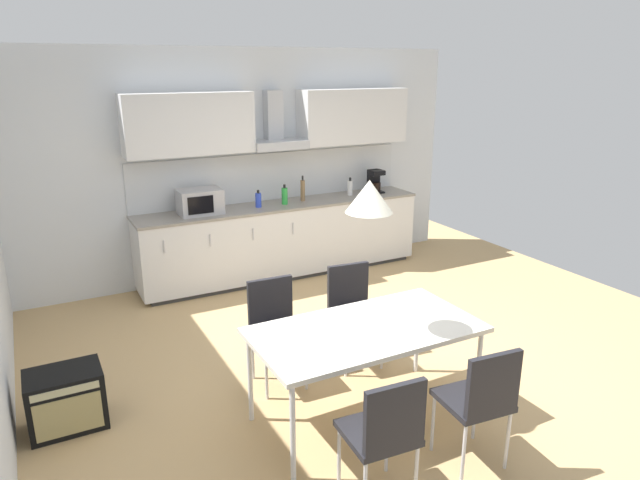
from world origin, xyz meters
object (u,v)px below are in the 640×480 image
bottle_white (350,188)px  chair_near_left (385,428)px  chair_far_right (352,304)px  bottle_blue (258,200)px  pendant_lamp (369,196)px  dining_table (366,333)px  coffee_maker (375,181)px  guitar_amp (66,399)px  chair_far_left (275,321)px  chair_near_right (481,395)px  bottle_brown (303,190)px  bottle_green (285,196)px  microwave (200,202)px

bottle_white → chair_near_left: bearing=-118.0°
chair_far_right → bottle_blue: bearing=89.1°
bottle_white → pendant_lamp: 3.61m
dining_table → chair_near_left: (-0.37, -0.81, -0.16)m
coffee_maker → guitar_amp: size_ratio=0.58×
bottle_white → chair_far_left: bottle_white is taller
chair_near_left → chair_far_right: size_ratio=1.00×
bottle_blue → chair_near_left: size_ratio=0.24×
pendant_lamp → guitar_amp: bearing=155.0°
coffee_maker → pendant_lamp: (-2.08, -3.10, 0.64)m
coffee_maker → dining_table: coffee_maker is taller
chair_near_right → guitar_amp: bearing=143.5°
chair_near_right → chair_near_left: 0.73m
bottle_blue → dining_table: size_ratio=0.13×
bottle_white → dining_table: bottle_white is taller
bottle_brown → pendant_lamp: pendant_lamp is taller
chair_far_right → guitar_amp: size_ratio=1.67×
dining_table → coffee_maker: bearing=56.1°
bottle_white → bottle_green: (-0.96, -0.06, 0.01)m
bottle_white → bottle_brown: size_ratio=0.73×
dining_table → guitar_amp: dining_table is taller
bottle_green → dining_table: 3.15m
bottle_blue → guitar_amp: 3.29m
bottle_green → chair_near_right: size_ratio=0.28×
chair_far_left → microwave: bearing=88.1°
coffee_maker → bottle_white: (-0.38, 0.00, -0.05)m
dining_table → chair_far_right: bearing=65.1°
chair_near_left → guitar_amp: chair_near_left is taller
chair_near_right → chair_far_right: same height
chair_near_right → coffee_maker: bearing=66.2°
bottle_blue → bottle_green: 0.34m
chair_near_left → bottle_blue: bearing=78.5°
bottle_white → bottle_brown: bottle_brown is taller
bottle_blue → dining_table: bottle_blue is taller
coffee_maker → bottle_blue: bearing=-178.3°
microwave → pendant_lamp: size_ratio=1.50×
chair_near_left → coffee_maker: bearing=57.9°
bottle_white → bottle_green: 0.96m
microwave → chair_near_left: (-0.08, -3.88, -0.52)m
dining_table → chair_far_right: size_ratio=1.87×
bottle_green → chair_far_left: size_ratio=0.28×
chair_near_right → bottle_brown: bearing=80.4°
bottle_brown → pendant_lamp: bearing=-108.2°
guitar_amp → pendant_lamp: size_ratio=1.62×
bottle_blue → bottle_brown: size_ratio=0.65×
bottle_green → chair_near_left: size_ratio=0.28×
chair_near_right → chair_far_right: 1.61m
chair_far_left → chair_near_left: same height
bottle_green → guitar_amp: (-2.71, -2.13, -0.79)m
microwave → bottle_green: microwave is taller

